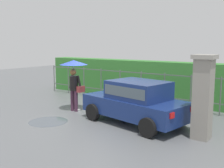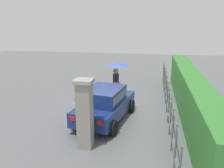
# 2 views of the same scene
# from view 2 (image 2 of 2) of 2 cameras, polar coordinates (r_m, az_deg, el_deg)

# --- Properties ---
(ground_plane) EXTENTS (40.00, 40.00, 0.00)m
(ground_plane) POSITION_cam_2_polar(r_m,az_deg,el_deg) (11.83, 0.37, -5.61)
(ground_plane) COLOR slate
(car) EXTENTS (3.94, 2.37, 1.48)m
(car) POSITION_cam_2_polar(r_m,az_deg,el_deg) (10.00, -1.80, -4.68)
(car) COLOR navy
(car) RESTS_ON ground
(pedestrian) EXTENTS (1.12, 1.12, 2.06)m
(pedestrian) POSITION_cam_2_polar(r_m,az_deg,el_deg) (12.59, 1.28, 3.17)
(pedestrian) COLOR #47283D
(pedestrian) RESTS_ON ground
(gate_pillar) EXTENTS (0.60, 0.60, 2.42)m
(gate_pillar) POSITION_cam_2_polar(r_m,az_deg,el_deg) (7.81, -6.76, -7.25)
(gate_pillar) COLOR gray
(gate_pillar) RESTS_ON ground
(fence_section) EXTENTS (11.56, 0.05, 1.50)m
(fence_section) POSITION_cam_2_polar(r_m,az_deg,el_deg) (11.13, 13.61, -2.91)
(fence_section) COLOR #59605B
(fence_section) RESTS_ON ground
(hedge_row) EXTENTS (12.51, 0.90, 1.90)m
(hedge_row) POSITION_cam_2_polar(r_m,az_deg,el_deg) (11.21, 18.87, -2.52)
(hedge_row) COLOR #387F33
(hedge_row) RESTS_ON ground
(puddle_near) EXTENTS (1.36, 1.36, 0.00)m
(puddle_near) POSITION_cam_2_polar(r_m,az_deg,el_deg) (13.04, -6.53, -3.68)
(puddle_near) COLOR #4C545B
(puddle_near) RESTS_ON ground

